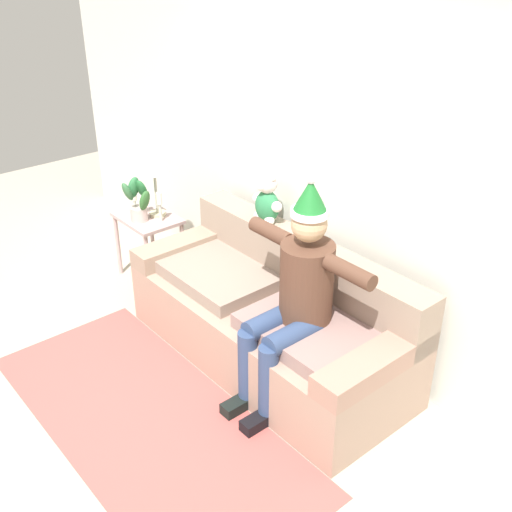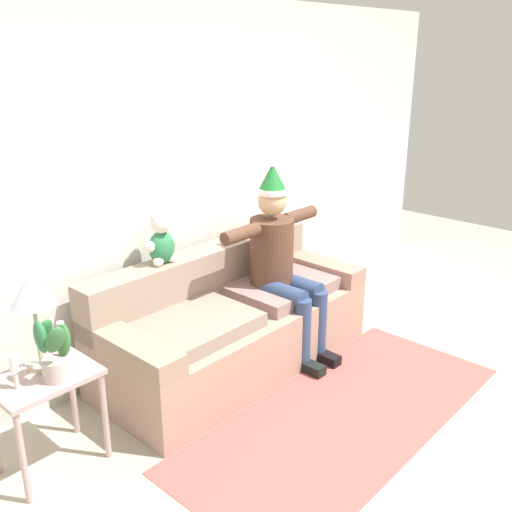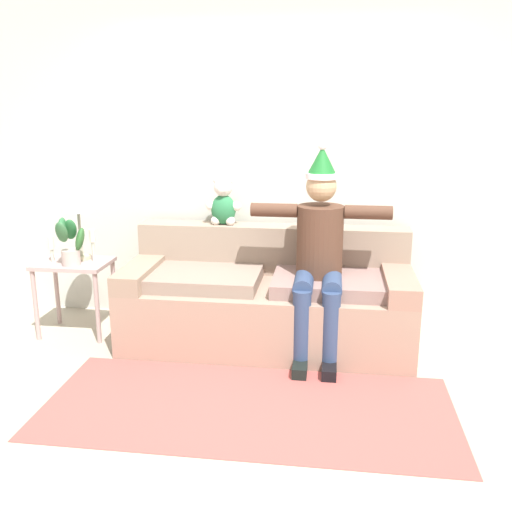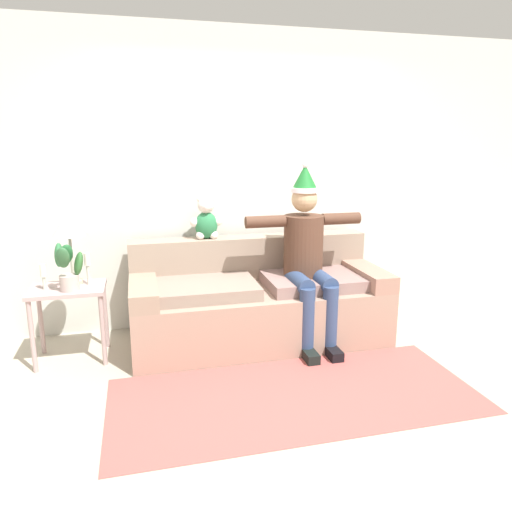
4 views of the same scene
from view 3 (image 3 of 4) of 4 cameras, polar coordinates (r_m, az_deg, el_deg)
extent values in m
plane|color=#AEA692|center=(3.63, -0.73, -14.71)|extent=(10.00, 10.00, 0.00)
cube|color=silver|center=(4.71, 2.04, 9.51)|extent=(7.00, 0.10, 2.70)
cube|color=gray|center=(4.39, 1.12, -5.83)|extent=(2.17, 0.91, 0.48)
cube|color=gray|center=(4.58, 1.64, 0.72)|extent=(2.17, 0.24, 0.39)
cube|color=gray|center=(4.51, -11.27, -1.45)|extent=(0.22, 0.91, 0.14)
cube|color=#9E7867|center=(4.30, 14.18, -2.43)|extent=(0.22, 0.91, 0.14)
cube|color=gray|center=(4.33, -5.36, -2.17)|extent=(0.87, 0.64, 0.10)
cube|color=gray|center=(4.23, 7.66, -2.69)|extent=(0.87, 0.64, 0.10)
cylinder|color=#533426|center=(4.17, 6.45, 1.54)|extent=(0.34, 0.34, 0.52)
sphere|color=tan|center=(4.10, 6.62, 6.99)|extent=(0.22, 0.22, 0.22)
cylinder|color=white|center=(4.09, 6.65, 8.05)|extent=(0.23, 0.23, 0.04)
cone|color=#1C6A29|center=(4.08, 6.69, 9.59)|extent=(0.21, 0.21, 0.20)
sphere|color=white|center=(4.07, 6.74, 10.99)|extent=(0.06, 0.06, 0.06)
cylinder|color=navy|center=(4.05, 4.85, -2.64)|extent=(0.14, 0.40, 0.14)
cylinder|color=navy|center=(3.96, 4.61, -7.47)|extent=(0.13, 0.13, 0.58)
cube|color=black|center=(3.99, 4.46, -11.19)|extent=(0.10, 0.24, 0.08)
cylinder|color=navy|center=(4.05, 7.68, -2.74)|extent=(0.14, 0.40, 0.14)
cylinder|color=navy|center=(3.96, 7.52, -7.58)|extent=(0.13, 0.13, 0.58)
cube|color=black|center=(3.99, 7.39, -11.31)|extent=(0.10, 0.24, 0.08)
cylinder|color=#533426|center=(4.15, 1.83, 4.65)|extent=(0.34, 0.10, 0.10)
cylinder|color=#533426|center=(4.14, 11.27, 4.34)|extent=(0.34, 0.10, 0.10)
ellipsoid|color=#2B7747|center=(4.58, -3.30, 4.71)|extent=(0.20, 0.16, 0.24)
sphere|color=white|center=(4.55, -3.34, 6.94)|extent=(0.15, 0.15, 0.15)
sphere|color=white|center=(4.49, -3.48, 6.71)|extent=(0.07, 0.07, 0.07)
sphere|color=white|center=(4.55, -4.00, 7.60)|extent=(0.05, 0.05, 0.05)
sphere|color=white|center=(4.53, -2.69, 7.59)|extent=(0.05, 0.05, 0.05)
sphere|color=white|center=(4.59, -4.60, 5.10)|extent=(0.08, 0.08, 0.08)
sphere|color=white|center=(4.57, -4.10, 3.61)|extent=(0.08, 0.08, 0.08)
sphere|color=white|center=(4.55, -2.00, 5.05)|extent=(0.08, 0.08, 0.08)
sphere|color=white|center=(4.55, -2.61, 3.57)|extent=(0.08, 0.08, 0.08)
cube|color=#B09492|center=(4.70, -17.98, -0.72)|extent=(0.57, 0.41, 0.03)
cylinder|color=#B09492|center=(4.75, -21.36, -4.66)|extent=(0.04, 0.04, 0.57)
cylinder|color=#B09492|center=(4.53, -15.73, -5.11)|extent=(0.04, 0.04, 0.57)
cylinder|color=#B09492|center=(5.04, -19.45, -3.36)|extent=(0.04, 0.04, 0.57)
cylinder|color=#B09492|center=(4.84, -14.10, -3.71)|extent=(0.04, 0.04, 0.57)
cylinder|color=#BDBA93|center=(4.75, -17.15, -0.13)|extent=(0.14, 0.14, 0.03)
cylinder|color=#AEB09A|center=(4.70, -17.33, 2.17)|extent=(0.02, 0.02, 0.36)
cone|color=silver|center=(4.65, -17.59, 5.42)|extent=(0.24, 0.24, 0.18)
cylinder|color=#BEAAA2|center=(4.59, -18.18, -0.14)|extent=(0.14, 0.14, 0.12)
ellipsoid|color=#2F612D|center=(4.54, -17.35, 1.63)|extent=(0.12, 0.14, 0.20)
ellipsoid|color=#256634|center=(4.59, -18.26, 2.56)|extent=(0.14, 0.14, 0.20)
ellipsoid|color=#2C6B3C|center=(4.56, -19.01, 2.57)|extent=(0.07, 0.15, 0.20)
ellipsoid|color=#33663C|center=(4.48, -19.03, 2.28)|extent=(0.13, 0.14, 0.20)
cylinder|color=beige|center=(4.74, -19.87, 0.07)|extent=(0.02, 0.02, 0.10)
cylinder|color=white|center=(4.71, -19.98, 1.26)|extent=(0.04, 0.04, 0.10)
cylinder|color=beige|center=(4.64, -16.10, 0.45)|extent=(0.02, 0.02, 0.16)
cylinder|color=white|center=(4.61, -16.21, 2.00)|extent=(0.04, 0.04, 0.10)
cube|color=#B4514C|center=(3.59, -0.84, -15.01)|extent=(2.52, 1.09, 0.01)
camera|label=1|loc=(3.00, 67.53, 26.67)|focal=43.70mm
camera|label=2|loc=(3.57, -63.39, 15.40)|focal=40.50mm
camera|label=4|loc=(1.48, -71.10, 1.12)|focal=33.33mm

